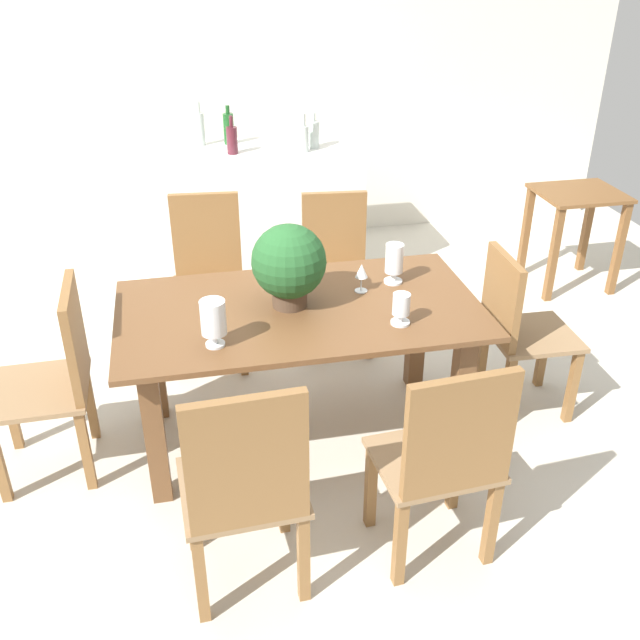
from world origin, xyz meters
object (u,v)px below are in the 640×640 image
object	(u,v)px
chair_foot_end	(517,326)
side_table	(575,216)
wine_bottle_tall	(232,140)
crystal_vase_left	(401,307)
dining_table	(300,333)
kitchen_counter	(251,214)
flower_centerpiece	(289,263)
chair_near_right	(445,457)
chair_far_right	(336,263)
crystal_vase_center_near	(213,319)
crystal_vase_right	(394,261)
wine_bottle_clear	(200,128)
wine_bottle_amber	(229,128)
wine_glass	(362,272)
chair_near_left	(245,485)
chair_head_end	(58,373)
chair_far_left	(208,271)
wine_bottle_dark	(304,138)
wine_bottle_green	(313,134)

from	to	relation	value
chair_foot_end	side_table	world-z (taller)	chair_foot_end
wine_bottle_tall	crystal_vase_left	bearing A→B (deg)	-76.46
dining_table	kitchen_counter	size ratio (longest dim) A/B	1.10
dining_table	flower_centerpiece	bearing A→B (deg)	144.52
chair_near_right	flower_centerpiece	bearing A→B (deg)	-70.13
chair_far_right	crystal_vase_left	size ratio (longest dim) A/B	6.30
crystal_vase_center_near	crystal_vase_right	size ratio (longest dim) A/B	1.03
crystal_vase_left	side_table	size ratio (longest dim) A/B	0.21
chair_far_right	wine_bottle_clear	xyz separation A→B (m)	(-0.71, 1.27, 0.56)
flower_centerpiece	wine_bottle_amber	world-z (taller)	wine_bottle_amber
dining_table	flower_centerpiece	xyz separation A→B (m)	(-0.04, 0.03, 0.36)
chair_near_right	wine_glass	xyz separation A→B (m)	(-0.07, 1.06, 0.32)
crystal_vase_left	kitchen_counter	distance (m)	2.35
wine_bottle_amber	side_table	world-z (taller)	wine_bottle_amber
chair_near_left	side_table	distance (m)	3.53
wine_bottle_clear	crystal_vase_left	bearing A→B (deg)	-73.52
chair_near_right	side_table	distance (m)	2.98
flower_centerpiece	wine_bottle_amber	size ratio (longest dim) A/B	1.50
chair_head_end	kitchen_counter	xyz separation A→B (m)	(1.16, 2.03, -0.05)
chair_foot_end	crystal_vase_right	size ratio (longest dim) A/B	4.42
chair_far_left	wine_bottle_clear	xyz separation A→B (m)	(0.07, 1.26, 0.54)
chair_head_end	wine_bottle_dark	distance (m)	2.49
wine_glass	wine_bottle_tall	world-z (taller)	wine_bottle_tall
wine_bottle_clear	wine_bottle_green	world-z (taller)	wine_bottle_clear
chair_foot_end	kitchen_counter	xyz separation A→B (m)	(-1.15, 2.03, -0.03)
crystal_vase_left	wine_bottle_green	xyz separation A→B (m)	(0.05, 2.24, 0.22)
chair_head_end	flower_centerpiece	size ratio (longest dim) A/B	2.35
chair_far_left	chair_near_left	xyz separation A→B (m)	(-0.00, -1.93, 0.02)
chair_near_left	crystal_vase_center_near	distance (m)	0.77
dining_table	crystal_vase_center_near	distance (m)	0.57
wine_bottle_green	wine_bottle_clear	bearing A→B (deg)	163.61
wine_bottle_green	crystal_vase_left	bearing A→B (deg)	-91.26
chair_foot_end	crystal_vase_right	bearing A→B (deg)	76.96
chair_foot_end	flower_centerpiece	world-z (taller)	flower_centerpiece
wine_glass	wine_bottle_green	world-z (taller)	wine_bottle_green
chair_foot_end	crystal_vase_right	distance (m)	0.75
chair_far_right	crystal_vase_center_near	bearing A→B (deg)	-118.26
chair_near_left	chair_foot_end	bearing A→B (deg)	-150.52
chair_far_right	side_table	world-z (taller)	chair_far_right
chair_near_left	wine_bottle_tall	xyz separation A→B (m)	(0.28, 2.92, 0.51)
chair_far_right	wine_bottle_amber	world-z (taller)	wine_bottle_amber
chair_head_end	side_table	distance (m)	3.68
wine_glass	wine_bottle_tall	distance (m)	1.91
chair_near_left	wine_bottle_amber	xyz separation A→B (m)	(0.28, 3.18, 0.52)
crystal_vase_left	wine_bottle_green	distance (m)	2.26
wine_glass	crystal_vase_center_near	bearing A→B (deg)	-153.35
chair_near_right	wine_bottle_tall	xyz separation A→B (m)	(-0.51, 2.91, 0.52)
chair_head_end	wine_bottle_dark	bearing A→B (deg)	139.85
crystal_vase_left	crystal_vase_center_near	size ratio (longest dim) A/B	0.70
wine_bottle_clear	dining_table	bearing A→B (deg)	-82.09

